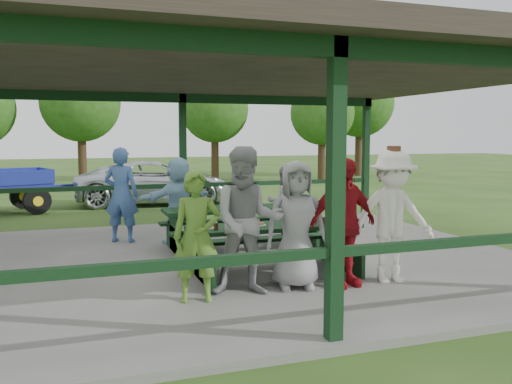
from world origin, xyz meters
name	(u,v)px	position (x,y,z in m)	size (l,w,h in m)	color
ground	(229,264)	(0.00, 0.00, 0.00)	(90.00, 90.00, 0.00)	#274A17
concrete_slab	(229,262)	(0.00, 0.00, 0.05)	(10.00, 8.00, 0.10)	slate
pavilion_structure	(228,73)	(0.00, 0.00, 3.17)	(10.60, 8.60, 3.24)	black
picnic_table_near	(274,243)	(0.35, -1.20, 0.57)	(2.57, 1.39, 0.75)	black
picnic_table_far	(241,222)	(0.46, 0.80, 0.58)	(2.82, 1.39, 0.75)	black
table_setting	(281,221)	(0.48, -1.16, 0.88)	(2.42, 0.45, 0.10)	white
contestant_green	(197,237)	(-1.02, -2.10, 0.91)	(0.59, 0.39, 1.63)	#56882C
contestant_grey_left	(247,221)	(-0.34, -2.03, 1.06)	(0.93, 0.73, 1.92)	#949496
contestant_grey_mid	(296,225)	(0.37, -1.97, 0.97)	(0.85, 0.55, 1.73)	gray
contestant_red	(343,222)	(1.02, -2.08, 0.98)	(1.03, 0.43, 1.76)	maroon
contestant_white_fedora	(392,216)	(1.76, -2.12, 1.03)	(1.30, 0.89, 1.91)	white
spectator_lblue	(178,200)	(-0.54, 1.62, 0.93)	(1.53, 0.49, 1.65)	#8AB8D5
spectator_blue	(121,195)	(-1.56, 2.07, 1.02)	(0.67, 0.44, 1.84)	#385993
spectator_grey	(283,202)	(1.62, 1.61, 0.81)	(0.69, 0.54, 1.43)	gray
pickup_truck	(155,183)	(0.05, 8.50, 0.68)	(2.25, 4.87, 1.35)	silver
tree_left	(81,103)	(-1.97, 15.76, 3.52)	(3.34, 3.34, 5.21)	#312213
tree_mid	(215,109)	(4.11, 16.59, 3.39)	(3.21, 3.21, 5.01)	#312213
tree_right	(322,113)	(8.82, 14.69, 3.18)	(3.01, 3.01, 4.71)	#312213
tree_far_right	(359,103)	(12.14, 17.07, 3.87)	(3.66, 3.66, 5.71)	#312213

